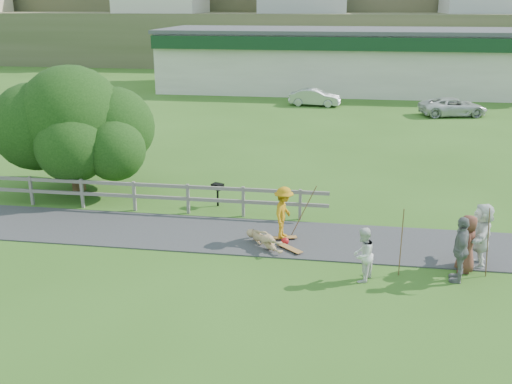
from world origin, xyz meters
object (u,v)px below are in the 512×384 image
Objects in this scene: spectator_b at (461,249)px; spectator_c at (467,243)px; skater_rider at (284,216)px; tree at (74,141)px; skater_fallen at (264,240)px; car_silver at (315,97)px; spectator_d at (481,235)px; bbq at (218,195)px; car_white at (453,107)px; spectator_a at (363,255)px.

spectator_b is 0.72m from spectator_c.
tree is (-8.68, 3.84, 1.21)m from skater_rider.
skater_fallen is 25.80m from car_silver.
spectator_d is 2.18× the size of bbq.
car_silver is 0.57× the size of tree.
bbq is (-2.24, 3.55, 0.15)m from skater_fallen.
car_white reaches higher than skater_fallen.
car_silver is at bearing -168.63° from spectator_c.
car_white is (3.20, 23.53, -0.34)m from spectator_d.
spectator_c is (5.78, -0.68, 0.55)m from skater_fallen.
spectator_a is 0.41× the size of car_silver.
spectator_d is at bearing -18.47° from tree.
car_white is 25.74m from tree.
spectator_c reaches higher than car_silver.
bbq is at bearing 136.94° from car_white.
spectator_c is 1.92× the size of bbq.
spectator_a is at bearing 152.92° from car_white.
bbq is at bearing -103.27° from spectator_d.
spectator_b is at bearing -162.87° from car_silver.
spectator_c is at bearing -95.61° from skater_rider.
spectator_c is (2.87, 1.04, 0.07)m from spectator_a.
tree is at bearing -111.19° from spectator_c.
spectator_b is at bearing -23.26° from tree.
spectator_b is (2.58, 0.39, 0.16)m from spectator_a.
tree is (-11.08, 6.26, 1.28)m from spectator_a.
spectator_d is 9.31m from bbq.
tree is at bearing -97.53° from spectator_d.
skater_rider is at bearing -173.17° from car_silver.
spectator_b is 24.91m from car_white.
spectator_b is 1.11× the size of spectator_c.
car_white is 0.67× the size of tree.
skater_fallen is at bearing 145.50° from car_white.
spectator_b reaches higher than bbq.
spectator_b is at bearing 121.08° from spectator_a.
skater_fallen is at bearing -35.08° from bbq.
bbq is at bearing -112.65° from spectator_b.
car_white is at bearing -179.56° from spectator_b.
spectator_d is 0.51× the size of car_silver.
skater_rider is 9.57m from tree.
bbq is (-5.15, 5.26, -0.33)m from spectator_a.
spectator_a is 0.91× the size of spectator_c.
car_silver is 22.38m from bbq.
car_white is (6.53, 24.98, -0.15)m from spectator_a.
spectator_c is 0.45× the size of car_silver.
car_silver is 0.85× the size of car_white.
spectator_d is 15.24m from tree.
spectator_b is at bearing -58.06° from skater_fallen.
car_silver is at bearing 106.53° from bbq.
skater_fallen is 4.20m from bbq.
tree reaches higher than spectator_d.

